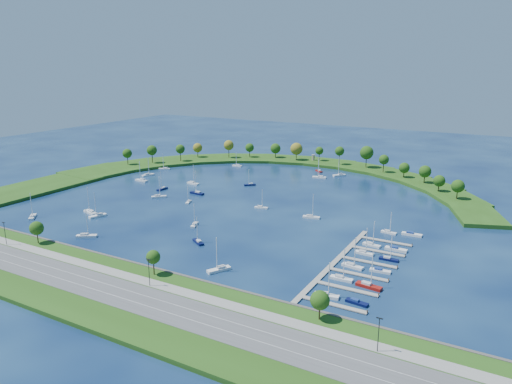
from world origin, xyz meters
The scene contains 40 objects.
ground centered at (0.00, 0.00, 0.00)m, with size 700.00×700.00×0.00m, color #07153D.
south_shoreline centered at (0.03, -122.88, 1.00)m, with size 420.00×43.10×11.60m.
breakwater centered at (-46.33, 48.72, 0.99)m, with size 286.74×247.64×2.00m.
breakwater_trees centered at (-9.42, 90.94, 10.77)m, with size 238.80×91.86×16.05m.
harbor_tower centered at (-6.30, 117.89, 4.33)m, with size 2.60×2.60×4.55m.
dock_system centered at (85.30, -61.00, 0.35)m, with size 24.28×82.00×1.60m.
moored_boat_0 centered at (17.93, 71.07, 0.97)m, with size 9.87×4.60×14.00m.
moored_boat_1 centered at (17.14, -10.86, 0.87)m, with size 7.65×3.86×10.83m.
moored_boat_2 centered at (-47.79, 14.66, 0.94)m, with size 9.17×3.62×13.11m.
moored_boat_3 centered at (-51.74, 76.39, 0.88)m, with size 7.72×2.57×11.18m.
moored_boat_4 centered at (2.58, -51.98, 0.88)m, with size 4.76×7.75×11.04m.
moored_boat_5 centered at (-57.16, -62.86, 0.98)m, with size 10.17×5.19×14.40m.
moored_boat_6 centered at (47.57, -13.14, 0.93)m, with size 9.07×4.34×12.85m.
moored_boat_7 centered at (-77.14, -82.70, 0.93)m, with size 7.74×8.02×12.81m.
moored_boat_8 centered at (-82.65, 4.03, 0.96)m, with size 9.44×3.13×13.68m.
moored_boat_9 centered at (-24.22, -21.26, 0.85)m, with size 3.84×6.79×9.63m.
moored_boat_10 centered at (-30.84, -88.91, 0.95)m, with size 9.06×7.01×13.38m.
moored_boat_11 centered at (27.78, 84.06, 0.95)m, with size 8.06×8.59×13.54m.
moored_boat_12 centered at (17.90, -69.88, 0.90)m, with size 7.99×6.11×11.77m.
moored_boat_13 centered at (-49.12, -65.17, 0.94)m, with size 5.12×9.33×13.21m.
moored_boat_14 centered at (9.98, 89.96, 0.87)m, with size 6.98×6.20×10.76m.
moored_boat_15 centered at (-46.01, -21.30, 0.93)m, with size 7.97×7.58×12.65m.
moored_boat_16 centered at (42.25, -89.91, 0.96)m, with size 6.86×9.46×13.77m.
moored_boat_17 centered at (-13.65, 30.06, 0.88)m, with size 6.92×6.50×10.91m.
moored_boat_18 centered at (-56.00, -6.19, 0.90)m, with size 2.61×8.21×11.95m.
moored_boat_19 centered at (-30.96, -3.89, 0.97)m, with size 9.75×3.62×14.01m.
moored_boat_20 centered at (-90.00, 18.79, 0.94)m, with size 5.29×9.18×13.02m.
moored_boat_21 centered at (-93.18, 40.44, 0.91)m, with size 8.41×5.77×12.13m.
docked_boat_0 centered at (85.51, -89.65, 0.93)m, with size 8.87×3.50×12.69m.
docked_boat_1 centered at (95.99, -89.07, 0.57)m, with size 7.83×3.05×1.56m.
docked_boat_2 centered at (85.51, -74.50, 0.92)m, with size 8.46×2.42×12.42m.
docked_boat_3 centered at (96.00, -75.63, 0.96)m, with size 9.57×3.71×13.71m.
docked_boat_4 centered at (85.51, -61.83, 0.92)m, with size 8.84×3.65×12.61m.
docked_boat_5 centered at (95.99, -60.75, 0.59)m, with size 8.02×2.88×1.60m.
docked_boat_6 centered at (85.52, -46.59, 0.90)m, with size 8.09×2.79×11.68m.
docked_boat_7 centered at (96.03, -47.96, 0.89)m, with size 7.67×2.19×11.26m.
docked_boat_8 centered at (85.53, -35.93, 0.89)m, with size 8.14×3.41×11.60m.
docked_boat_9 centered at (95.97, -36.07, 0.69)m, with size 9.25×2.76×1.88m.
docked_boat_10 centered at (87.94, -16.33, 0.87)m, with size 7.39×2.83×10.60m.
docked_boat_11 centered at (97.87, -14.05, 0.68)m, with size 9.06×2.68×1.84m.
Camera 1 is at (136.98, -229.67, 76.76)m, focal length 33.58 mm.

